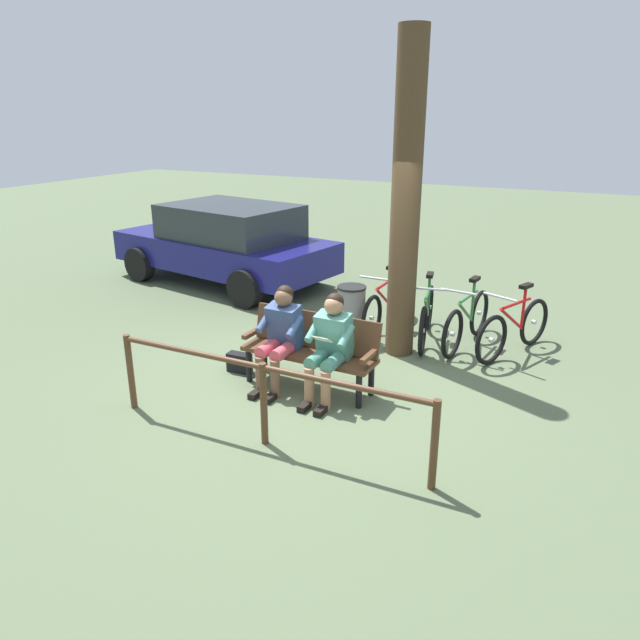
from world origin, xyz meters
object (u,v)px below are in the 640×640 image
Objects in this scene: bicycle_red at (514,329)px; person_reading at (330,342)px; bench at (312,345)px; person_companion at (280,333)px; handbag at (239,363)px; tree_trunk at (406,202)px; bicycle_blue at (467,321)px; litter_bin at (351,313)px; bicycle_orange at (385,306)px; parked_car at (226,242)px; bicycle_black at (426,316)px.

person_reading is at bearing -13.95° from bicycle_red.
bench is 0.39m from person_companion.
tree_trunk is at bearing -136.35° from handbag.
bicycle_blue is at bearing -69.32° from bicycle_red.
person_reading is 0.76× the size of bicycle_red.
handbag is 1.81m from litter_bin.
litter_bin is (-0.81, -1.60, 0.28)m from handbag.
tree_trunk reaches higher than bicycle_blue.
person_reading is 1.41m from handbag.
tree_trunk reaches higher than litter_bin.
bicycle_orange is 3.71m from parked_car.
bicycle_blue is at bearing 176.20° from parked_car.
parked_car reaches higher than bicycle_black.
bicycle_red is (-2.28, -2.19, -0.30)m from person_companion.
bicycle_red is (-1.64, -2.21, -0.31)m from person_reading.
person_reading and person_companion have the same top height.
bench is 5.37× the size of handbag.
litter_bin is 3.69m from parked_car.
person_reading reaches higher than bicycle_black.
tree_trunk is 5.05× the size of litter_bin.
bicycle_orange reaches higher than bench.
bicycle_blue is 1.23m from bicycle_orange.
parked_car is (2.45, -3.28, 0.65)m from handbag.
bicycle_red is 0.95× the size of bicycle_black.
bicycle_black is at bearing -100.51° from person_reading.
litter_bin is 2.18m from bicycle_red.
handbag is at bearing -24.43° from bicycle_orange.
tree_trunk is 2.54× the size of bicycle_red.
bicycle_orange reaches higher than litter_bin.
bicycle_red is (-2.94, -2.09, 0.24)m from handbag.
bicycle_orange is (-0.42, -2.34, -0.30)m from person_companion.
person_reading is 2.11m from tree_trunk.
bicycle_red is 0.63m from bicycle_blue.
bench is at bearing -25.66° from bicycle_blue.
tree_trunk reaches higher than bicycle_orange.
bicycle_blue is (-1.50, -0.52, -0.04)m from litter_bin.
tree_trunk is (-1.56, -1.49, 1.88)m from handbag.
parked_car is at bearing -45.97° from person_companion.
tree_trunk is 1.78m from litter_bin.
handbag is 2.87m from tree_trunk.
person_reading is 2.47m from bicycle_blue.
bicycle_blue is (-2.31, -2.11, 0.24)m from handbag.
person_companion is 0.76× the size of bicycle_red.
person_companion is at bearing 60.41° from tree_trunk.
handbag is 3.61m from bicycle_red.
tree_trunk reaches higher than bicycle_red.
bicycle_blue is (-0.74, -0.62, -1.64)m from tree_trunk.
parked_car is (4.21, -1.23, 0.41)m from bicycle_black.
bicycle_red reaches higher than litter_bin.
bench is 0.40× the size of tree_trunk.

